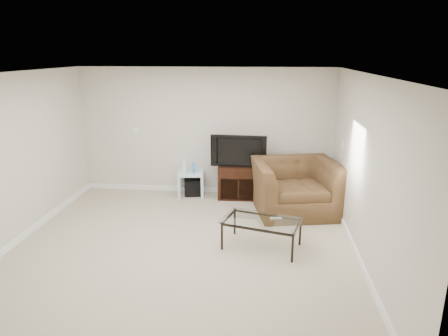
# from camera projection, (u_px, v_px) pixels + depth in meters

# --- Properties ---
(floor) EXTENTS (5.00, 5.00, 0.00)m
(floor) POSITION_uv_depth(u_px,v_px,m) (182.00, 249.00, 5.84)
(floor) COLOR tan
(floor) RESTS_ON ground
(ceiling) EXTENTS (5.00, 5.00, 0.00)m
(ceiling) POSITION_uv_depth(u_px,v_px,m) (176.00, 74.00, 5.14)
(ceiling) COLOR white
(ceiling) RESTS_ON ground
(wall_back) EXTENTS (5.00, 0.02, 2.50)m
(wall_back) POSITION_uv_depth(u_px,v_px,m) (205.00, 132.00, 7.87)
(wall_back) COLOR silver
(wall_back) RESTS_ON ground
(wall_left) EXTENTS (0.02, 5.00, 2.50)m
(wall_left) POSITION_uv_depth(u_px,v_px,m) (8.00, 162.00, 5.73)
(wall_left) COLOR silver
(wall_left) RESTS_ON ground
(wall_right) EXTENTS (0.02, 5.00, 2.50)m
(wall_right) POSITION_uv_depth(u_px,v_px,m) (366.00, 172.00, 5.25)
(wall_right) COLOR silver
(wall_right) RESTS_ON ground
(plate_back) EXTENTS (0.12, 0.02, 0.12)m
(plate_back) POSITION_uv_depth(u_px,v_px,m) (136.00, 131.00, 8.00)
(plate_back) COLOR white
(plate_back) RESTS_ON wall_back
(plate_right_switch) EXTENTS (0.02, 0.09, 0.13)m
(plate_right_switch) POSITION_uv_depth(u_px,v_px,m) (343.00, 145.00, 6.77)
(plate_right_switch) COLOR white
(plate_right_switch) RESTS_ON wall_right
(plate_right_outlet) EXTENTS (0.02, 0.08, 0.12)m
(plate_right_outlet) POSITION_uv_depth(u_px,v_px,m) (341.00, 204.00, 6.75)
(plate_right_outlet) COLOR white
(plate_right_outlet) RESTS_ON wall_right
(tv_stand) EXTENTS (0.80, 0.57, 0.66)m
(tv_stand) POSITION_uv_depth(u_px,v_px,m) (239.00, 181.00, 7.86)
(tv_stand) COLOR black
(tv_stand) RESTS_ON floor
(dvd_player) EXTENTS (0.42, 0.30, 0.06)m
(dvd_player) POSITION_uv_depth(u_px,v_px,m) (239.00, 171.00, 7.75)
(dvd_player) COLOR black
(dvd_player) RESTS_ON tv_stand
(television) EXTENTS (1.00, 0.25, 0.61)m
(television) POSITION_uv_depth(u_px,v_px,m) (239.00, 150.00, 7.65)
(television) COLOR black
(television) RESTS_ON tv_stand
(side_table) EXTENTS (0.57, 0.57, 0.48)m
(side_table) POSITION_uv_depth(u_px,v_px,m) (191.00, 183.00, 7.97)
(side_table) COLOR silver
(side_table) RESTS_ON floor
(subwoofer) EXTENTS (0.39, 0.39, 0.33)m
(subwoofer) POSITION_uv_depth(u_px,v_px,m) (193.00, 186.00, 8.01)
(subwoofer) COLOR black
(subwoofer) RESTS_ON floor
(game_console) EXTENTS (0.07, 0.17, 0.22)m
(game_console) POSITION_uv_depth(u_px,v_px,m) (184.00, 167.00, 7.85)
(game_console) COLOR white
(game_console) RESTS_ON side_table
(game_case) EXTENTS (0.08, 0.15, 0.19)m
(game_case) POSITION_uv_depth(u_px,v_px,m) (194.00, 168.00, 7.86)
(game_case) COLOR #337FCC
(game_case) RESTS_ON side_table
(recliner) EXTENTS (1.59, 1.20, 1.25)m
(recliner) POSITION_uv_depth(u_px,v_px,m) (296.00, 178.00, 7.03)
(recliner) COLOR brown
(recliner) RESTS_ON floor
(coffee_table) EXTENTS (1.23, 0.90, 0.43)m
(coffee_table) POSITION_uv_depth(u_px,v_px,m) (261.00, 234.00, 5.83)
(coffee_table) COLOR black
(coffee_table) RESTS_ON floor
(remote) EXTENTS (0.18, 0.06, 0.02)m
(remote) POSITION_uv_depth(u_px,v_px,m) (276.00, 218.00, 5.80)
(remote) COLOR #B2B2B7
(remote) RESTS_ON coffee_table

